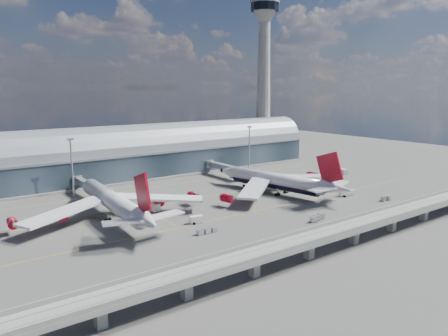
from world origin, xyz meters
TOP-DOWN VIEW (x-y plane):
  - ground at (0.00, 0.00)m, footprint 500.00×500.00m
  - taxi_lines at (0.00, 22.11)m, footprint 200.00×80.12m
  - terminal at (0.00, 77.99)m, footprint 200.00×30.00m
  - control_tower at (85.00, 83.00)m, footprint 19.00×19.00m
  - guideway at (-0.00, -55.00)m, footprint 220.00×8.50m
  - floodlight_mast_left at (-50.00, 55.00)m, footprint 3.00×0.70m
  - floodlight_mast_right at (50.00, 55.00)m, footprint 3.00×0.70m
  - airliner_left at (-48.88, 11.95)m, footprint 70.21×73.78m
  - airliner_right at (25.44, 5.65)m, footprint 66.63×69.72m
  - jet_bridge_left at (-45.21, 53.12)m, footprint 4.40×28.00m
  - jet_bridge_right at (28.61, 51.18)m, footprint 4.40×32.00m
  - service_truck_0 at (-32.19, 14.25)m, footprint 3.42×8.06m
  - service_truck_1 at (-27.68, -9.23)m, footprint 4.84×2.94m
  - service_truck_2 at (46.71, -15.62)m, footprint 7.38×3.76m
  - service_truck_3 at (85.20, 17.14)m, footprint 4.00×6.75m
  - service_truck_4 at (39.44, 28.36)m, footprint 3.10×5.08m
  - service_truck_5 at (-38.96, 45.98)m, footprint 6.38×4.94m
  - cargo_train_0 at (-30.88, -20.60)m, footprint 7.72×2.06m
  - cargo_train_1 at (8.92, -32.46)m, footprint 8.44×3.73m
  - cargo_train_2 at (53.64, -30.90)m, footprint 5.82×2.71m

SIDE VIEW (x-z plane):
  - ground at x=0.00m, z-range 0.00..0.00m
  - taxi_lines at x=0.00m, z-range 0.00..0.01m
  - cargo_train_0 at x=-30.88m, z-range 0.04..1.75m
  - cargo_train_1 at x=8.92m, z-range 0.04..1.89m
  - cargo_train_2 at x=53.64m, z-range 0.04..1.95m
  - service_truck_1 at x=-27.68m, z-range 0.01..2.63m
  - service_truck_2 at x=46.71m, z-range 0.05..2.63m
  - service_truck_4 at x=39.44m, z-range 0.01..2.76m
  - service_truck_5 at x=-38.96m, z-range 0.03..2.94m
  - service_truck_3 at x=85.20m, z-range 0.04..3.10m
  - service_truck_0 at x=-32.19m, z-range 0.05..3.30m
  - jet_bridge_left at x=-45.21m, z-range 1.55..8.80m
  - jet_bridge_right at x=28.61m, z-range 1.56..8.81m
  - guideway at x=0.00m, z-range 1.69..8.89m
  - airliner_right at x=25.44m, z-range -5.34..16.86m
  - airliner_left at x=-48.88m, z-range -4.82..17.66m
  - terminal at x=0.00m, z-range -2.66..25.34m
  - floodlight_mast_left at x=-50.00m, z-range 0.78..26.48m
  - floodlight_mast_right at x=50.00m, z-range 0.78..26.48m
  - control_tower at x=85.00m, z-range 0.14..103.14m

